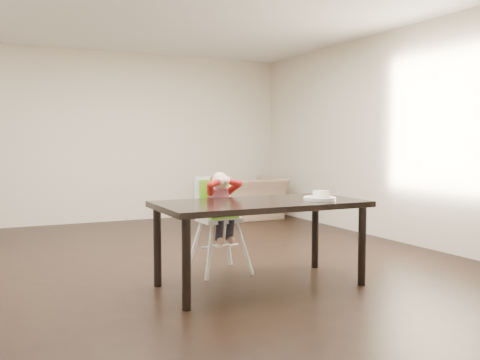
{
  "coord_description": "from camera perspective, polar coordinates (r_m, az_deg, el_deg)",
  "views": [
    {
      "loc": [
        -1.74,
        -5.06,
        1.26
      ],
      "look_at": [
        0.39,
        -0.64,
        0.92
      ],
      "focal_mm": 40.0,
      "sensor_mm": 36.0,
      "label": 1
    }
  ],
  "objects": [
    {
      "name": "plate",
      "position": [
        4.81,
        8.54,
        -1.78
      ],
      "size": [
        0.3,
        0.3,
        0.08
      ],
      "rotation": [
        0.0,
        0.0,
        -0.05
      ],
      "color": "white",
      "rests_on": "dining_table"
    },
    {
      "name": "high_chair",
      "position": [
        5.19,
        -2.36,
        -2.32
      ],
      "size": [
        0.42,
        0.42,
        0.97
      ],
      "rotation": [
        0.0,
        0.0,
        0.02
      ],
      "color": "white",
      "rests_on": "ground"
    },
    {
      "name": "dining_table",
      "position": [
        4.67,
        2.18,
        -3.24
      ],
      "size": [
        1.8,
        0.9,
        0.75
      ],
      "color": "black",
      "rests_on": "ground"
    },
    {
      "name": "room_walls",
      "position": [
        5.39,
        -6.77,
        10.33
      ],
      "size": [
        6.02,
        7.02,
        2.71
      ],
      "color": "beige",
      "rests_on": "ground"
    },
    {
      "name": "ground",
      "position": [
        5.5,
        -6.61,
        -9.26
      ],
      "size": [
        7.0,
        7.0,
        0.0
      ],
      "primitive_type": "plane",
      "color": "black",
      "rests_on": "ground"
    },
    {
      "name": "armchair",
      "position": [
        8.83,
        0.96,
        -1.21
      ],
      "size": [
        1.06,
        0.7,
        0.92
      ],
      "primitive_type": "imported",
      "rotation": [
        0.0,
        0.0,
        3.16
      ],
      "color": "#95795E",
      "rests_on": "ground"
    }
  ]
}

